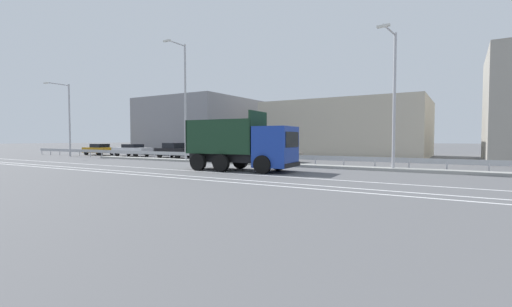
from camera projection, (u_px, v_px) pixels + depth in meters
The scene contains 19 objects.
ground_plane at pixel (231, 166), 24.45m from camera, with size 320.00×320.00×0.00m, color #565659.
lane_strip_0 at pixel (223, 173), 19.70m from camera, with size 64.39×0.16×0.01m, color silver.
lane_strip_1 at pixel (196, 177), 17.73m from camera, with size 64.39×0.16×0.01m, color silver.
lane_strip_2 at pixel (183, 178), 16.90m from camera, with size 64.39×0.16×0.01m, color silver.
median_island at pixel (248, 163), 26.39m from camera, with size 35.42×1.10×0.18m, color gray.
median_guardrail at pixel (254, 157), 27.12m from camera, with size 64.39×0.09×0.78m.
dump_truck at pixel (254, 149), 20.76m from camera, with size 7.03×3.20×3.63m.
median_road_sign at pixel (231, 149), 27.18m from camera, with size 0.72×0.16×2.20m.
street_lamp_0 at pixel (67, 116), 38.23m from camera, with size 0.71×2.68×8.12m.
street_lamp_1 at pixel (184, 97), 29.61m from camera, with size 0.71×2.36×10.16m.
street_lamp_2 at pixel (393, 93), 20.50m from camera, with size 0.72×2.61×8.34m.
parked_car_0 at pixel (99, 149), 41.82m from camera, with size 4.21×2.08×1.38m.
parked_car_1 at pixel (132, 150), 38.95m from camera, with size 4.82×2.05×1.39m.
parked_car_2 at pixel (174, 150), 35.67m from camera, with size 4.24×1.91×1.56m.
parked_car_3 at pixel (220, 152), 32.39m from camera, with size 4.77×1.87×1.38m.
parked_car_4 at pixel (273, 153), 29.63m from camera, with size 4.86×2.06×1.42m.
background_building_0 at pixel (208, 127), 47.41m from camera, with size 12.73×15.81×7.22m, color gray.
background_building_1 at pixel (348, 129), 39.81m from camera, with size 17.15×12.21×6.17m, color #B7AD99.
church_tower at pixel (512, 104), 36.84m from camera, with size 3.60×3.60×12.67m.
Camera 1 is at (14.18, -19.92, 1.94)m, focal length 24.00 mm.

